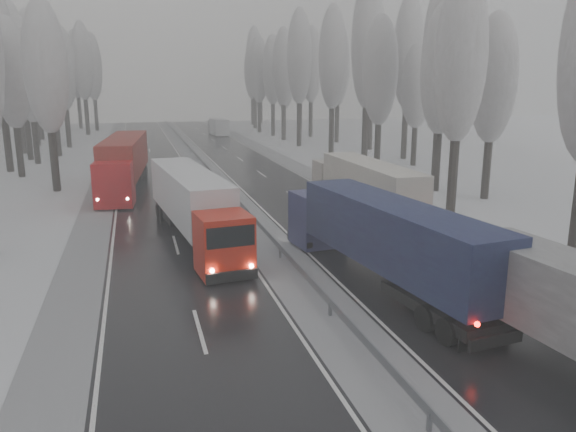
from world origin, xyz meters
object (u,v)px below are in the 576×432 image
truck_blue_box (380,235)px  truck_cream_box (364,184)px  truck_red_white (193,202)px  box_truck_distant (218,127)px  truck_red_red (124,161)px

truck_blue_box → truck_cream_box: bearing=62.9°
truck_blue_box → truck_red_white: truck_blue_box is taller
truck_blue_box → box_truck_distant: (3.98, 77.63, -0.89)m
box_truck_distant → truck_red_red: 52.86m
truck_cream_box → truck_red_red: truck_red_red is taller
truck_blue_box → box_truck_distant: size_ratio=2.02×
truck_blue_box → truck_cream_box: (4.77, 13.24, -0.11)m
truck_red_red → box_truck_distant: bearing=78.4°
box_truck_distant → truck_blue_box: bearing=-95.4°
truck_red_white → truck_cream_box: bearing=10.2°
truck_cream_box → truck_red_white: (-12.29, -3.63, 0.10)m
box_truck_distant → truck_red_white: 69.00m
truck_cream_box → box_truck_distant: 64.40m
box_truck_distant → truck_red_red: (-15.60, -50.49, 1.16)m
truck_red_white → truck_red_red: 18.01m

